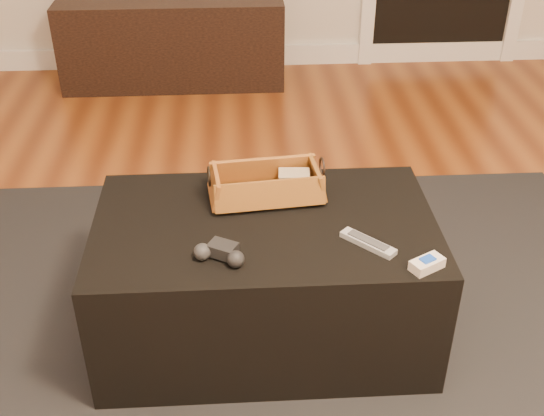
{
  "coord_description": "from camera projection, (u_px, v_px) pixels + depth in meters",
  "views": [
    {
      "loc": [
        0.03,
        -1.3,
        1.54
      ],
      "look_at": [
        0.13,
        0.32,
        0.49
      ],
      "focal_mm": 45.0,
      "sensor_mm": 36.0,
      "label": 1
    }
  ],
  "objects": [
    {
      "name": "silver_remote",
      "position": [
        368.0,
        243.0,
        1.88
      ],
      "size": [
        0.14,
        0.15,
        0.02
      ],
      "color": "#AEB1B6",
      "rests_on": "ottoman"
    },
    {
      "name": "wicker_basket",
      "position": [
        266.0,
        186.0,
        2.07
      ],
      "size": [
        0.36,
        0.22,
        0.12
      ],
      "color": "#AA7226",
      "rests_on": "ottoman"
    },
    {
      "name": "game_controller",
      "position": [
        220.0,
        253.0,
        1.81
      ],
      "size": [
        0.15,
        0.11,
        0.05
      ],
      "color": "black",
      "rests_on": "ottoman"
    },
    {
      "name": "cream_gadget",
      "position": [
        427.0,
        264.0,
        1.78
      ],
      "size": [
        0.1,
        0.08,
        0.03
      ],
      "color": "beige",
      "rests_on": "ottoman"
    },
    {
      "name": "area_rug",
      "position": [
        266.0,
        342.0,
        2.17
      ],
      "size": [
        2.6,
        2.0,
        0.01
      ],
      "primitive_type": "cube",
      "color": "black",
      "rests_on": "floor"
    },
    {
      "name": "media_cabinet",
      "position": [
        173.0,
        40.0,
        3.88
      ],
      "size": [
        1.24,
        0.45,
        0.49
      ],
      "primitive_type": "cube",
      "color": "black",
      "rests_on": "floor"
    },
    {
      "name": "baseboard",
      "position": [
        227.0,
        56.0,
        4.18
      ],
      "size": [
        5.0,
        0.04,
        0.12
      ],
      "primitive_type": "cube",
      "color": "white",
      "rests_on": "floor"
    },
    {
      "name": "tv_remote",
      "position": [
        261.0,
        194.0,
        2.07
      ],
      "size": [
        0.19,
        0.08,
        0.02
      ],
      "primitive_type": "cube",
      "rotation": [
        0.0,
        0.0,
        0.21
      ],
      "color": "black",
      "rests_on": "wicker_basket"
    },
    {
      "name": "ottoman",
      "position": [
        265.0,
        279.0,
        2.09
      ],
      "size": [
        1.0,
        0.6,
        0.42
      ],
      "primitive_type": "cube",
      "color": "black",
      "rests_on": "area_rug"
    },
    {
      "name": "cloth_bundle",
      "position": [
        294.0,
        180.0,
        2.11
      ],
      "size": [
        0.1,
        0.07,
        0.05
      ],
      "primitive_type": "cube",
      "rotation": [
        0.0,
        0.0,
        -0.07
      ],
      "color": "tan",
      "rests_on": "wicker_basket"
    }
  ]
}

